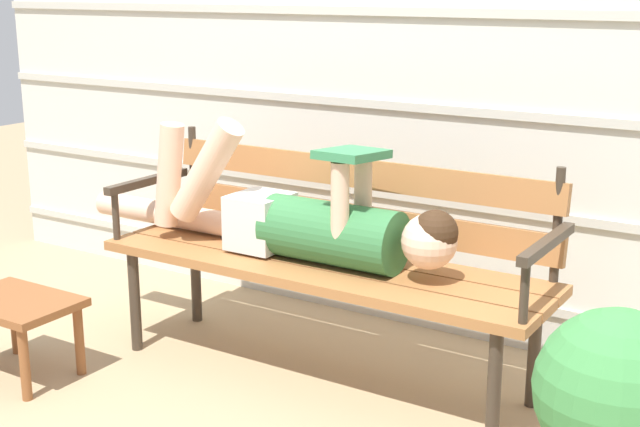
# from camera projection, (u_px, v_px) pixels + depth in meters

# --- Properties ---
(ground_plane) EXTENTS (12.00, 12.00, 0.00)m
(ground_plane) POSITION_uv_depth(u_px,v_px,m) (311.00, 381.00, 3.26)
(ground_plane) COLOR tan
(house_siding) EXTENTS (4.70, 0.08, 2.26)m
(house_siding) POSITION_uv_depth(u_px,v_px,m) (408.00, 59.00, 3.58)
(house_siding) COLOR beige
(house_siding) RESTS_ON ground
(park_bench) EXTENTS (1.72, 0.50, 0.85)m
(park_bench) POSITION_uv_depth(u_px,v_px,m) (330.00, 247.00, 3.25)
(park_bench) COLOR #9E6638
(park_bench) RESTS_ON ground
(reclining_person) EXTENTS (1.68, 0.26, 0.51)m
(reclining_person) POSITION_uv_depth(u_px,v_px,m) (297.00, 219.00, 3.21)
(reclining_person) COLOR #33703D
(footstool) EXTENTS (0.46, 0.32, 0.30)m
(footstool) POSITION_uv_depth(u_px,v_px,m) (17.00, 312.00, 3.25)
(footstool) COLOR brown
(footstool) RESTS_ON ground
(potted_plant) EXTENTS (0.42, 0.42, 0.66)m
(potted_plant) POSITION_uv_depth(u_px,v_px,m) (614.00, 422.00, 2.20)
(potted_plant) COLOR #AD5B3D
(potted_plant) RESTS_ON ground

